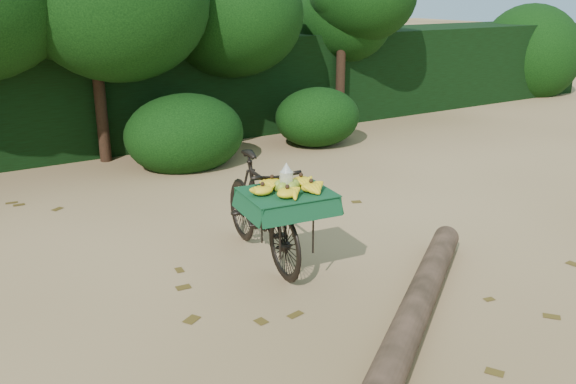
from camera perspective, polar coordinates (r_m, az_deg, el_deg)
ground at (r=5.51m, az=-6.29°, el=-10.34°), size 80.00×80.00×0.00m
vendor_bicycle at (r=6.10m, az=-2.42°, el=-1.54°), size 0.85×1.88×1.09m
fallen_log at (r=5.13m, az=11.59°, el=-11.28°), size 3.05×2.28×0.26m
hedge_backdrop at (r=11.01m, az=-21.15°, el=8.15°), size 26.00×1.80×1.80m
tree_row at (r=10.00m, az=-24.65°, el=13.18°), size 14.50×2.00×4.00m
bush_clumps at (r=9.31m, az=-15.30°, el=4.19°), size 8.80×1.70×0.90m
leaf_litter at (r=6.03m, az=-9.03°, el=-7.70°), size 7.00×7.30×0.01m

